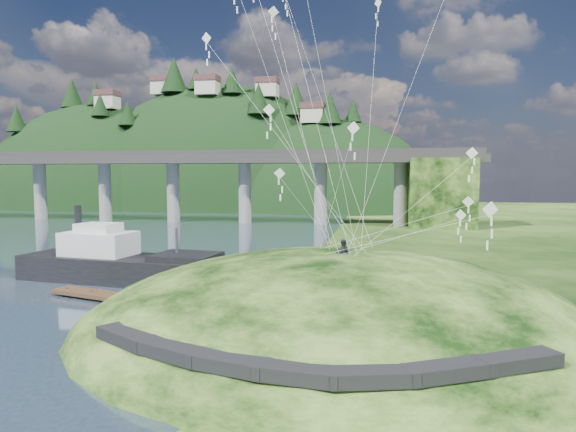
# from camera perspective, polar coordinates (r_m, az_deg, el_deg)

# --- Properties ---
(ground) EXTENTS (320.00, 320.00, 0.00)m
(ground) POSITION_cam_1_polar(r_m,az_deg,el_deg) (34.55, -8.53, -12.37)
(ground) COLOR black
(ground) RESTS_ON ground
(grass_hill) EXTENTS (36.00, 32.00, 13.00)m
(grass_hill) POSITION_cam_1_polar(r_m,az_deg,el_deg) (35.32, 5.41, -14.52)
(grass_hill) COLOR black
(grass_hill) RESTS_ON ground
(footpath) EXTENTS (22.29, 5.84, 0.83)m
(footpath) POSITION_cam_1_polar(r_m,az_deg,el_deg) (23.19, 1.54, -15.58)
(footpath) COLOR black
(footpath) RESTS_ON ground
(bridge) EXTENTS (160.00, 11.00, 15.00)m
(bridge) POSITION_cam_1_polar(r_m,az_deg,el_deg) (107.92, -9.93, 4.44)
(bridge) COLOR #2D2B2B
(bridge) RESTS_ON ground
(far_ridge) EXTENTS (153.00, 70.00, 94.50)m
(far_ridge) POSITION_cam_1_polar(r_m,az_deg,el_deg) (163.69, -9.19, -1.49)
(far_ridge) COLOR black
(far_ridge) RESTS_ON ground
(work_barge) EXTENTS (20.81, 7.96, 7.10)m
(work_barge) POSITION_cam_1_polar(r_m,az_deg,el_deg) (50.89, -18.04, -4.95)
(work_barge) COLOR black
(work_barge) RESTS_ON ground
(wooden_dock) EXTENTS (12.45, 5.18, 0.88)m
(wooden_dock) POSITION_cam_1_polar(r_m,az_deg,el_deg) (43.34, -18.62, -8.51)
(wooden_dock) COLOR #392517
(wooden_dock) RESTS_ON ground
(kite_flyers) EXTENTS (0.95, 0.84, 1.84)m
(kite_flyers) POSITION_cam_1_polar(r_m,az_deg,el_deg) (33.33, 6.16, -2.62)
(kite_flyers) COLOR #242830
(kite_flyers) RESTS_ON ground
(kite_swarm) EXTENTS (18.58, 14.82, 20.41)m
(kite_swarm) POSITION_cam_1_polar(r_m,az_deg,el_deg) (34.99, 5.49, 15.86)
(kite_swarm) COLOR white
(kite_swarm) RESTS_ON ground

